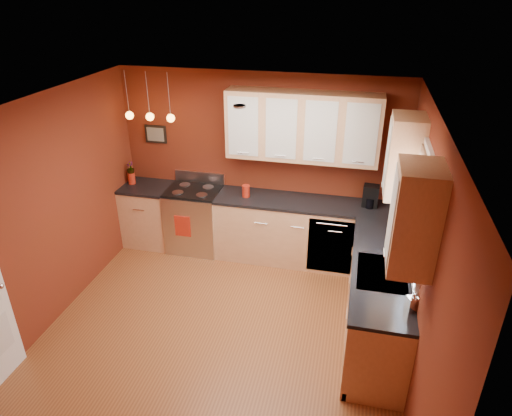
% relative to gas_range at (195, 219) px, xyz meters
% --- Properties ---
extents(floor, '(4.20, 4.20, 0.00)m').
position_rel_gas_range_xyz_m(floor, '(0.92, -1.80, -0.48)').
color(floor, brown).
rests_on(floor, ground).
extents(ceiling, '(4.00, 4.20, 0.02)m').
position_rel_gas_range_xyz_m(ceiling, '(0.92, -1.80, 2.12)').
color(ceiling, beige).
rests_on(ceiling, wall_back).
extents(wall_back, '(4.00, 0.02, 2.60)m').
position_rel_gas_range_xyz_m(wall_back, '(0.92, 0.30, 0.82)').
color(wall_back, maroon).
rests_on(wall_back, floor).
extents(wall_front, '(4.00, 0.02, 2.60)m').
position_rel_gas_range_xyz_m(wall_front, '(0.92, -3.90, 0.82)').
color(wall_front, maroon).
rests_on(wall_front, floor).
extents(wall_left, '(0.02, 4.20, 2.60)m').
position_rel_gas_range_xyz_m(wall_left, '(-1.08, -1.80, 0.82)').
color(wall_left, maroon).
rests_on(wall_left, floor).
extents(wall_right, '(0.02, 4.20, 2.60)m').
position_rel_gas_range_xyz_m(wall_right, '(2.92, -1.80, 0.82)').
color(wall_right, maroon).
rests_on(wall_right, floor).
extents(base_cabinets_back_left, '(0.70, 0.60, 0.90)m').
position_rel_gas_range_xyz_m(base_cabinets_back_left, '(-0.73, -0.00, -0.03)').
color(base_cabinets_back_left, '#DEA677').
rests_on(base_cabinets_back_left, floor).
extents(base_cabinets_back_right, '(2.54, 0.60, 0.90)m').
position_rel_gas_range_xyz_m(base_cabinets_back_right, '(1.65, -0.00, -0.03)').
color(base_cabinets_back_right, '#DEA677').
rests_on(base_cabinets_back_right, floor).
extents(base_cabinets_right, '(0.60, 2.10, 0.90)m').
position_rel_gas_range_xyz_m(base_cabinets_right, '(2.62, -1.35, -0.03)').
color(base_cabinets_right, '#DEA677').
rests_on(base_cabinets_right, floor).
extents(counter_back_left, '(0.70, 0.62, 0.04)m').
position_rel_gas_range_xyz_m(counter_back_left, '(-0.73, -0.00, 0.44)').
color(counter_back_left, black).
rests_on(counter_back_left, base_cabinets_back_left).
extents(counter_back_right, '(2.54, 0.62, 0.04)m').
position_rel_gas_range_xyz_m(counter_back_right, '(1.65, -0.00, 0.44)').
color(counter_back_right, black).
rests_on(counter_back_right, base_cabinets_back_right).
extents(counter_right, '(0.62, 2.10, 0.04)m').
position_rel_gas_range_xyz_m(counter_right, '(2.62, -1.35, 0.44)').
color(counter_right, black).
rests_on(counter_right, base_cabinets_right).
extents(gas_range, '(0.76, 0.64, 1.11)m').
position_rel_gas_range_xyz_m(gas_range, '(0.00, 0.00, 0.00)').
color(gas_range, silver).
rests_on(gas_range, floor).
extents(dishwasher_front, '(0.60, 0.02, 0.80)m').
position_rel_gas_range_xyz_m(dishwasher_front, '(2.02, -0.29, -0.03)').
color(dishwasher_front, silver).
rests_on(dishwasher_front, base_cabinets_back_right).
extents(sink, '(0.50, 0.70, 0.33)m').
position_rel_gas_range_xyz_m(sink, '(2.62, -1.50, 0.43)').
color(sink, '#96969B').
rests_on(sink, counter_right).
extents(window, '(0.06, 1.02, 1.22)m').
position_rel_gas_range_xyz_m(window, '(2.89, -1.50, 1.21)').
color(window, white).
rests_on(window, wall_right).
extents(upper_cabinets_back, '(2.00, 0.35, 0.90)m').
position_rel_gas_range_xyz_m(upper_cabinets_back, '(1.52, 0.12, 1.47)').
color(upper_cabinets_back, '#DEA677').
rests_on(upper_cabinets_back, wall_back).
extents(upper_cabinets_right, '(0.35, 1.95, 0.90)m').
position_rel_gas_range_xyz_m(upper_cabinets_right, '(2.75, -1.48, 1.47)').
color(upper_cabinets_right, '#DEA677').
rests_on(upper_cabinets_right, wall_right).
extents(wall_picture, '(0.32, 0.03, 0.26)m').
position_rel_gas_range_xyz_m(wall_picture, '(-0.63, 0.28, 1.17)').
color(wall_picture, black).
rests_on(wall_picture, wall_back).
extents(pendant_lights, '(0.71, 0.11, 0.66)m').
position_rel_gas_range_xyz_m(pendant_lights, '(-0.53, -0.05, 1.53)').
color(pendant_lights, '#96969B').
rests_on(pendant_lights, ceiling).
extents(red_canister, '(0.11, 0.11, 0.17)m').
position_rel_gas_range_xyz_m(red_canister, '(0.79, -0.03, 0.54)').
color(red_canister, '#B42413').
rests_on(red_canister, counter_back_right).
extents(red_vase, '(0.11, 0.11, 0.17)m').
position_rel_gas_range_xyz_m(red_vase, '(-0.97, 0.03, 0.54)').
color(red_vase, '#B42413').
rests_on(red_vase, counter_back_left).
extents(flowers, '(0.14, 0.14, 0.20)m').
position_rel_gas_range_xyz_m(flowers, '(-0.97, 0.03, 0.71)').
color(flowers, '#B42413').
rests_on(flowers, red_vase).
extents(coffee_maker, '(0.22, 0.21, 0.29)m').
position_rel_gas_range_xyz_m(coffee_maker, '(2.48, 0.06, 0.59)').
color(coffee_maker, black).
rests_on(coffee_maker, counter_back_right).
extents(soap_pump, '(0.12, 0.12, 0.21)m').
position_rel_gas_range_xyz_m(soap_pump, '(2.87, -2.05, 0.56)').
color(soap_pump, white).
rests_on(soap_pump, counter_right).
extents(dish_towel, '(0.23, 0.02, 0.32)m').
position_rel_gas_range_xyz_m(dish_towel, '(-0.07, -0.33, 0.04)').
color(dish_towel, '#B42413').
rests_on(dish_towel, gas_range).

